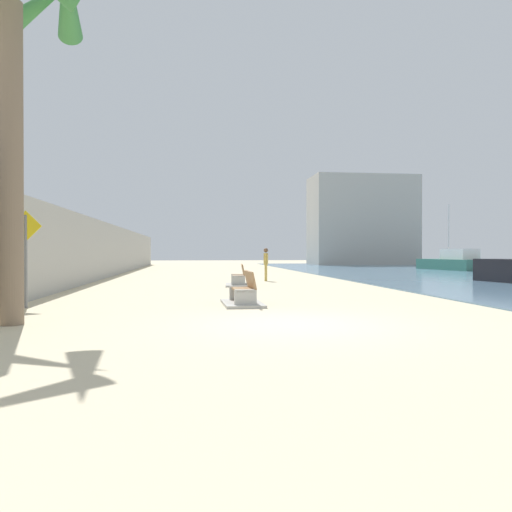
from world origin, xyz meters
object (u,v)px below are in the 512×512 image
(boat_distant, at_px, (452,261))
(person_walking, at_px, (266,262))
(palm_tree, at_px, (12,37))
(bench_near, at_px, (243,297))
(boat_mid_bay, at_px, (453,262))
(bench_far, at_px, (239,281))
(pedestrian_sign, at_px, (26,247))

(boat_distant, bearing_deg, person_walking, -136.64)
(palm_tree, distance_m, boat_distant, 45.68)
(bench_near, bearing_deg, boat_mid_bay, 50.65)
(palm_tree, relative_size, boat_distant, 1.29)
(bench_far, xyz_separation_m, pedestrian_sign, (-6.57, -8.00, 1.42))
(palm_tree, bearing_deg, person_walking, 62.70)
(boat_distant, distance_m, pedestrian_sign, 43.45)
(palm_tree, bearing_deg, pedestrian_sign, 103.55)
(bench_far, bearing_deg, palm_tree, -117.23)
(person_walking, distance_m, boat_distant, 29.54)
(person_walking, bearing_deg, boat_mid_bay, 36.35)
(palm_tree, xyz_separation_m, person_walking, (7.53, 14.59, -5.02))
(boat_mid_bay, bearing_deg, person_walking, -143.65)
(palm_tree, bearing_deg, bench_near, 31.97)
(boat_mid_bay, xyz_separation_m, boat_distant, (3.90, 7.35, -0.10))
(person_walking, bearing_deg, palm_tree, -117.30)
(bench_far, relative_size, pedestrian_sign, 0.82)
(bench_near, height_order, pedestrian_sign, pedestrian_sign)
(boat_mid_bay, distance_m, pedestrian_sign, 35.50)
(palm_tree, distance_m, pedestrian_sign, 5.50)
(bench_near, bearing_deg, bench_far, 85.70)
(bench_near, relative_size, boat_distant, 0.34)
(boat_mid_bay, bearing_deg, bench_far, -139.88)
(palm_tree, xyz_separation_m, boat_distant, (29.00, 34.87, -5.45))
(palm_tree, xyz_separation_m, pedestrian_sign, (-0.78, 3.25, -4.37))
(palm_tree, relative_size, person_walking, 4.65)
(boat_mid_bay, height_order, pedestrian_sign, pedestrian_sign)
(bench_near, xyz_separation_m, pedestrian_sign, (-5.97, 0.01, 1.42))
(boat_distant, bearing_deg, boat_mid_bay, -117.96)
(pedestrian_sign, bearing_deg, boat_distant, 46.71)
(bench_near, bearing_deg, pedestrian_sign, 179.89)
(bench_far, relative_size, boat_distant, 0.35)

